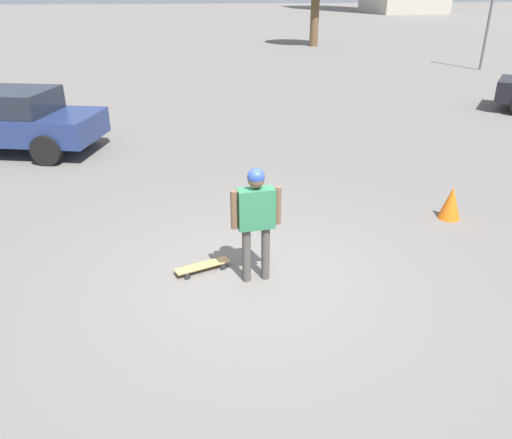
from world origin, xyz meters
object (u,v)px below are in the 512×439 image
skateboard (203,266)px  car_parked_near (11,120)px  person (256,212)px  traffic_cone (451,203)px

skateboard → car_parked_near: 7.47m
person → skateboard: size_ratio=1.98×
person → skateboard: person is taller
skateboard → car_parked_near: car_parked_near is taller
car_parked_near → traffic_cone: 9.79m
traffic_cone → skateboard: bearing=-75.7°
person → traffic_cone: person is taller
skateboard → person: bearing=135.5°
skateboard → traffic_cone: 4.39m
skateboard → car_parked_near: bearing=-76.4°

